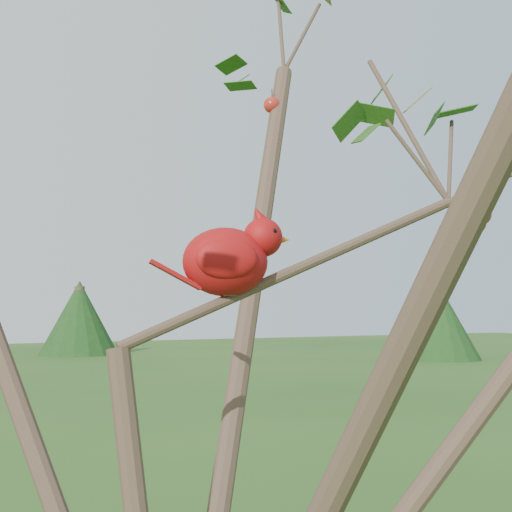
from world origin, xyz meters
The scene contains 2 objects.
crabapple_tree centered at (0.03, -0.02, 2.12)m, with size 2.35×2.05×2.95m.
cardinal centered at (0.13, 0.08, 2.09)m, with size 0.23×0.14×0.16m.
Camera 1 is at (-0.41, -1.04, 2.02)m, focal length 55.00 mm.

